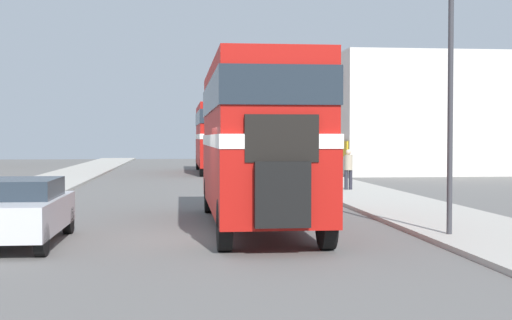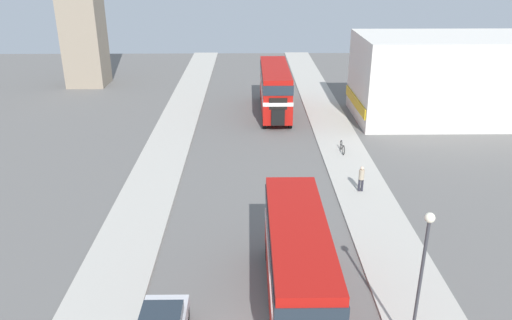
{
  "view_description": "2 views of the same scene",
  "coord_description": "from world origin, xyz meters",
  "px_view_note": "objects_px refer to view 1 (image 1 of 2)",
  "views": [
    {
      "loc": [
        -0.37,
        -15.91,
        2.28
      ],
      "look_at": [
        1.55,
        2.02,
        1.71
      ],
      "focal_mm": 50.0,
      "sensor_mm": 36.0,
      "label": 1
    },
    {
      "loc": [
        -0.4,
        -15.12,
        13.99
      ],
      "look_at": [
        0.0,
        12.11,
        2.62
      ],
      "focal_mm": 35.0,
      "sensor_mm": 36.0,
      "label": 2
    }
  ],
  "objects_px": {
    "pedestrian_walking": "(348,167)",
    "bicycle_on_pavement": "(318,173)",
    "street_lamp": "(451,62)",
    "double_decker_bus": "(256,132)",
    "car_parked_near": "(18,210)",
    "bus_distant": "(217,133)"
  },
  "relations": [
    {
      "from": "bicycle_on_pavement",
      "to": "double_decker_bus",
      "type": "bearing_deg",
      "value": -105.97
    },
    {
      "from": "double_decker_bus",
      "to": "car_parked_near",
      "type": "bearing_deg",
      "value": -156.31
    },
    {
      "from": "double_decker_bus",
      "to": "bicycle_on_pavement",
      "type": "xyz_separation_m",
      "value": [
        5.04,
        17.62,
        -1.93
      ]
    },
    {
      "from": "double_decker_bus",
      "to": "bus_distant",
      "type": "distance_m",
      "value": 28.0
    },
    {
      "from": "bus_distant",
      "to": "car_parked_near",
      "type": "xyz_separation_m",
      "value": [
        -5.82,
        -30.34,
        -1.84
      ]
    },
    {
      "from": "double_decker_bus",
      "to": "street_lamp",
      "type": "distance_m",
      "value": 5.07
    },
    {
      "from": "bus_distant",
      "to": "car_parked_near",
      "type": "relative_size",
      "value": 2.62
    },
    {
      "from": "double_decker_bus",
      "to": "bus_distant",
      "type": "xyz_separation_m",
      "value": [
        0.47,
        28.0,
        0.15
      ]
    },
    {
      "from": "double_decker_bus",
      "to": "street_lamp",
      "type": "height_order",
      "value": "street_lamp"
    },
    {
      "from": "pedestrian_walking",
      "to": "street_lamp",
      "type": "bearing_deg",
      "value": -94.01
    },
    {
      "from": "double_decker_bus",
      "to": "bus_distant",
      "type": "bearing_deg",
      "value": 89.04
    },
    {
      "from": "double_decker_bus",
      "to": "street_lamp",
      "type": "bearing_deg",
      "value": -32.52
    },
    {
      "from": "bus_distant",
      "to": "street_lamp",
      "type": "distance_m",
      "value": 30.83
    },
    {
      "from": "double_decker_bus",
      "to": "car_parked_near",
      "type": "height_order",
      "value": "double_decker_bus"
    },
    {
      "from": "double_decker_bus",
      "to": "bicycle_on_pavement",
      "type": "distance_m",
      "value": 18.43
    },
    {
      "from": "bicycle_on_pavement",
      "to": "street_lamp",
      "type": "xyz_separation_m",
      "value": [
        -0.97,
        -20.21,
        3.47
      ]
    },
    {
      "from": "bus_distant",
      "to": "pedestrian_walking",
      "type": "bearing_deg",
      "value": -75.03
    },
    {
      "from": "bicycle_on_pavement",
      "to": "street_lamp",
      "type": "bearing_deg",
      "value": -92.75
    },
    {
      "from": "bus_distant",
      "to": "street_lamp",
      "type": "bearing_deg",
      "value": -83.29
    },
    {
      "from": "pedestrian_walking",
      "to": "car_parked_near",
      "type": "bearing_deg",
      "value": -127.92
    },
    {
      "from": "pedestrian_walking",
      "to": "bicycle_on_pavement",
      "type": "xyz_separation_m",
      "value": [
        0.02,
        6.65,
        -0.58
      ]
    },
    {
      "from": "bus_distant",
      "to": "car_parked_near",
      "type": "distance_m",
      "value": 30.95
    }
  ]
}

